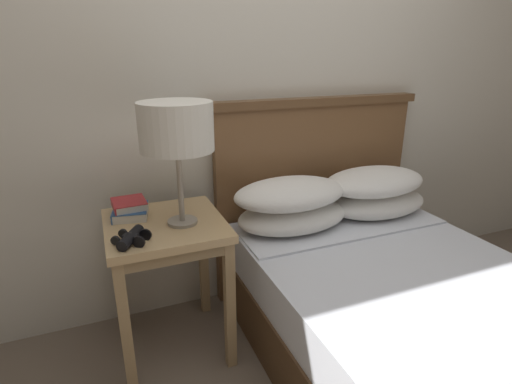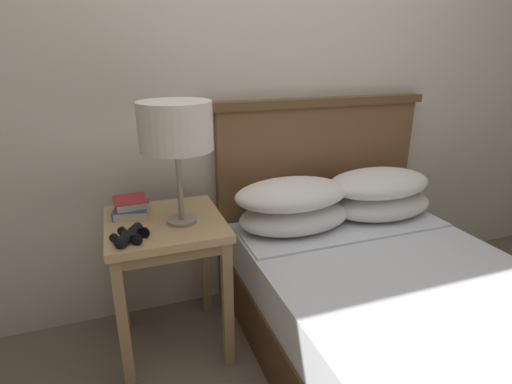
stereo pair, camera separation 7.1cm
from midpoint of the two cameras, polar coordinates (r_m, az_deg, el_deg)
name	(u,v)px [view 1 (the left image)]	position (r m, az deg, el deg)	size (l,w,h in m)	color
wall_back	(250,68)	(2.17, -1.84, 17.31)	(8.00, 0.06, 2.60)	beige
nightstand	(166,242)	(1.86, -13.78, -6.95)	(0.51, 0.52, 0.67)	tan
bed	(403,309)	(1.93, 19.23, -15.54)	(1.27, 1.93, 1.14)	#4E3520
table_lamp	(176,128)	(1.67, -12.54, 8.84)	(0.30, 0.30, 0.52)	gray
book_on_nightstand	(130,212)	(1.92, -18.55, -2.73)	(0.18, 0.20, 0.04)	silver
book_stacked_on_top	(129,204)	(1.91, -18.76, -1.64)	(0.15, 0.17, 0.03)	silver
binoculars_pair	(131,238)	(1.66, -18.60, -6.20)	(0.16, 0.16, 0.05)	black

